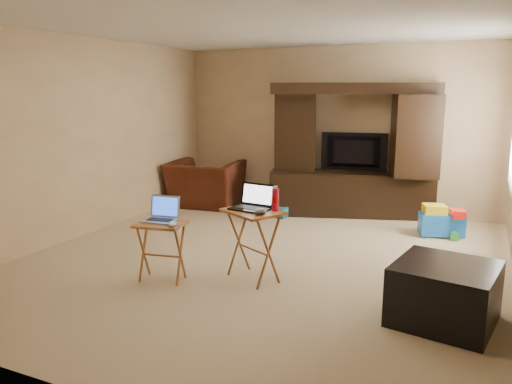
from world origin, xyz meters
The scene contains 19 objects.
floor centered at (0.00, 0.00, 0.00)m, with size 5.50×5.50×0.00m, color tan.
ceiling centered at (0.00, 0.00, 2.50)m, with size 5.50×5.50×0.00m, color silver.
wall_back centered at (0.00, 2.75, 1.25)m, with size 5.00×5.00×0.00m, color tan.
wall_front centered at (0.00, -2.75, 1.25)m, with size 5.00×5.00×0.00m, color tan.
wall_left centered at (-2.50, 0.00, 1.25)m, with size 5.50×5.50×0.00m, color tan.
entertainment_center centered at (0.35, 2.42, 0.97)m, with size 2.38×0.59×1.94m, color black.
television centered at (0.35, 2.53, 0.93)m, with size 0.99×0.13×0.57m, color black.
recliner centered at (-1.92, 2.02, 0.36)m, with size 1.10×0.96×0.72m, color #471A0F.
child_rocker centered at (-0.62, 1.92, 0.27)m, with size 0.40×0.46×0.54m, color #176780, non-canonical shape.
plush_toy centered at (-0.80, 1.53, 0.19)m, with size 0.34×0.28×0.38m, color red, non-canonical shape.
push_toy centered at (1.71, 1.78, 0.21)m, with size 0.55×0.39×0.41m, color blue, non-canonical shape.
ottoman centered at (1.93, -0.78, 0.24)m, with size 0.75×0.75×0.48m, color black.
tray_table_left centered at (-0.66, -0.98, 0.29)m, with size 0.45×0.36×0.59m, color #AA6029.
tray_table_right centered at (0.14, -0.58, 0.35)m, with size 0.54×0.43×0.70m, color #994C25.
laptop_left centered at (-0.69, -0.95, 0.71)m, with size 0.31×0.26×0.24m, color #A6A6AA.
laptop_right centered at (0.10, -0.56, 0.82)m, with size 0.37×0.30×0.24m, color black.
mouse_left centered at (-0.47, -1.05, 0.61)m, with size 0.08×0.12×0.05m, color silver.
mouse_right centered at (0.27, -0.70, 0.73)m, with size 0.09×0.14×0.06m, color #3A393E.
water_bottle centered at (0.34, -0.50, 0.81)m, with size 0.07×0.07×0.22m, color red.
Camera 1 is at (2.12, -4.82, 1.84)m, focal length 35.00 mm.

